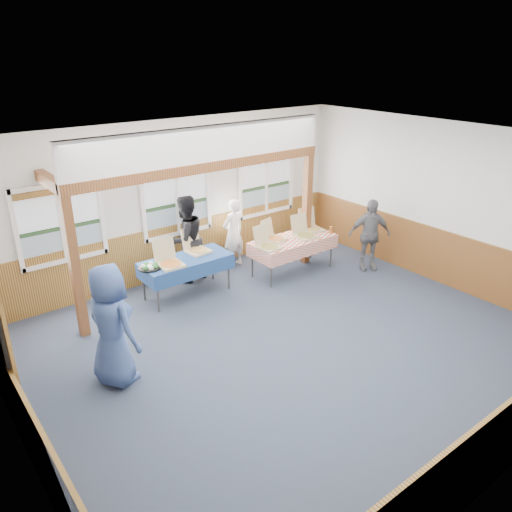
# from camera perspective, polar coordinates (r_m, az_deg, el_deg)

# --- Properties ---
(floor) EXTENTS (8.00, 8.00, 0.00)m
(floor) POSITION_cam_1_polar(r_m,az_deg,el_deg) (8.23, 3.65, -9.96)
(floor) COLOR #27323F
(floor) RESTS_ON ground
(ceiling) EXTENTS (8.00, 8.00, 0.00)m
(ceiling) POSITION_cam_1_polar(r_m,az_deg,el_deg) (7.04, 4.31, 12.51)
(ceiling) COLOR white
(ceiling) RESTS_ON wall_back
(wall_back) EXTENTS (8.00, 0.00, 8.00)m
(wall_back) POSITION_cam_1_polar(r_m,az_deg,el_deg) (10.22, -9.18, 6.33)
(wall_back) COLOR silver
(wall_back) RESTS_ON floor
(wall_left) EXTENTS (0.00, 8.00, 8.00)m
(wall_left) POSITION_cam_1_polar(r_m,az_deg,el_deg) (5.92, -26.93, -8.72)
(wall_left) COLOR silver
(wall_left) RESTS_ON floor
(wall_right) EXTENTS (0.00, 8.00, 8.00)m
(wall_right) POSITION_cam_1_polar(r_m,az_deg,el_deg) (10.44, 20.75, 5.48)
(wall_right) COLOR silver
(wall_right) RESTS_ON floor
(wainscot_back) EXTENTS (7.98, 0.05, 1.10)m
(wainscot_back) POSITION_cam_1_polar(r_m,az_deg,el_deg) (10.54, -8.76, 0.82)
(wainscot_back) COLOR brown
(wainscot_back) RESTS_ON floor
(wainscot_front) EXTENTS (7.98, 0.05, 1.10)m
(wainscot_front) POSITION_cam_1_polar(r_m,az_deg,el_deg) (6.28, 26.28, -18.44)
(wainscot_front) COLOR brown
(wainscot_front) RESTS_ON floor
(wainscot_left) EXTENTS (0.05, 6.98, 1.10)m
(wainscot_left) POSITION_cam_1_polar(r_m,az_deg,el_deg) (6.50, -25.01, -16.63)
(wainscot_left) COLOR brown
(wainscot_left) RESTS_ON floor
(wainscot_right) EXTENTS (0.05, 6.98, 1.10)m
(wainscot_right) POSITION_cam_1_polar(r_m,az_deg,el_deg) (10.76, 19.91, 0.13)
(wainscot_right) COLOR brown
(wainscot_right) RESTS_ON floor
(window_left) EXTENTS (1.56, 0.10, 1.46)m
(window_left) POSITION_cam_1_polar(r_m,az_deg,el_deg) (9.34, -21.51, 3.93)
(window_left) COLOR white
(window_left) RESTS_ON wall_back
(window_mid) EXTENTS (1.56, 0.10, 1.46)m
(window_mid) POSITION_cam_1_polar(r_m,az_deg,el_deg) (10.16, -9.09, 6.70)
(window_mid) COLOR white
(window_mid) RESTS_ON wall_back
(window_right) EXTENTS (1.56, 0.10, 1.46)m
(window_right) POSITION_cam_1_polar(r_m,az_deg,el_deg) (11.39, 1.15, 8.74)
(window_right) COLOR white
(window_right) RESTS_ON wall_back
(post_left) EXTENTS (0.15, 0.15, 2.40)m
(post_left) POSITION_cam_1_polar(r_m,az_deg,el_deg) (8.41, -19.96, -1.39)
(post_left) COLOR #593113
(post_left) RESTS_ON floor
(post_right) EXTENTS (0.15, 0.15, 2.40)m
(post_right) POSITION_cam_1_polar(r_m,az_deg,el_deg) (10.81, 5.82, 5.21)
(post_right) COLOR #593113
(post_right) RESTS_ON floor
(cross_beam) EXTENTS (5.15, 0.18, 0.18)m
(cross_beam) POSITION_cam_1_polar(r_m,az_deg,el_deg) (8.99, -5.76, 10.11)
(cross_beam) COLOR #593113
(cross_beam) RESTS_ON post_left
(table_left) EXTENTS (1.86, 1.25, 0.76)m
(table_left) POSITION_cam_1_polar(r_m,az_deg,el_deg) (9.53, -7.99, -0.62)
(table_left) COLOR #343434
(table_left) RESTS_ON floor
(table_right) EXTENTS (1.89, 0.90, 0.76)m
(table_right) POSITION_cam_1_polar(r_m,az_deg,el_deg) (10.45, 4.26, 1.72)
(table_right) COLOR #343434
(table_right) RESTS_ON floor
(pizza_box_a) EXTENTS (0.44, 0.53, 0.46)m
(pizza_box_a) POSITION_cam_1_polar(r_m,az_deg,el_deg) (9.22, -9.84, -0.69)
(pizza_box_a) COLOR tan
(pizza_box_a) RESTS_ON table_left
(pizza_box_b) EXTENTS (0.45, 0.53, 0.44)m
(pizza_box_b) POSITION_cam_1_polar(r_m,az_deg,el_deg) (9.77, -6.76, 0.86)
(pizza_box_b) COLOR tan
(pizza_box_b) RESTS_ON table_left
(pizza_box_c) EXTENTS (0.45, 0.52, 0.43)m
(pizza_box_c) POSITION_cam_1_polar(r_m,az_deg,el_deg) (9.88, 1.38, 1.26)
(pizza_box_c) COLOR tan
(pizza_box_c) RESTS_ON table_right
(pizza_box_d) EXTENTS (0.48, 0.54, 0.41)m
(pizza_box_d) POSITION_cam_1_polar(r_m,az_deg,el_deg) (10.32, 2.08, 2.21)
(pizza_box_d) COLOR tan
(pizza_box_d) RESTS_ON table_right
(pizza_box_e) EXTENTS (0.43, 0.52, 0.44)m
(pizza_box_e) POSITION_cam_1_polar(r_m,az_deg,el_deg) (10.51, 5.59, 2.53)
(pizza_box_e) COLOR tan
(pizza_box_e) RESTS_ON table_right
(pizza_box_f) EXTENTS (0.48, 0.56, 0.45)m
(pizza_box_f) POSITION_cam_1_polar(r_m,az_deg,el_deg) (10.92, 6.37, 3.29)
(pizza_box_f) COLOR tan
(pizza_box_f) RESTS_ON table_right
(veggie_tray) EXTENTS (0.41, 0.41, 0.09)m
(veggie_tray) POSITION_cam_1_polar(r_m,az_deg,el_deg) (9.18, -12.06, -1.22)
(veggie_tray) COLOR black
(veggie_tray) RESTS_ON table_left
(drink_glass) EXTENTS (0.07, 0.07, 0.15)m
(drink_glass) POSITION_cam_1_polar(r_m,az_deg,el_deg) (10.79, 8.55, 2.98)
(drink_glass) COLOR #A0501A
(drink_glass) RESTS_ON table_right
(woman_white) EXTENTS (0.59, 0.43, 1.51)m
(woman_white) POSITION_cam_1_polar(r_m,az_deg,el_deg) (10.72, -2.60, 2.62)
(woman_white) COLOR white
(woman_white) RESTS_ON floor
(woman_black) EXTENTS (0.96, 0.80, 1.79)m
(woman_black) POSITION_cam_1_polar(r_m,az_deg,el_deg) (10.09, -8.04, 1.94)
(woman_black) COLOR black
(woman_black) RESTS_ON floor
(man_blue) EXTENTS (0.80, 1.01, 1.81)m
(man_blue) POSITION_cam_1_polar(r_m,az_deg,el_deg) (7.21, -16.20, -7.65)
(man_blue) COLOR #354D86
(man_blue) RESTS_ON floor
(person_grey) EXTENTS (0.98, 0.79, 1.55)m
(person_grey) POSITION_cam_1_polar(r_m,az_deg,el_deg) (10.82, 12.81, 2.39)
(person_grey) COLOR slate
(person_grey) RESTS_ON floor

